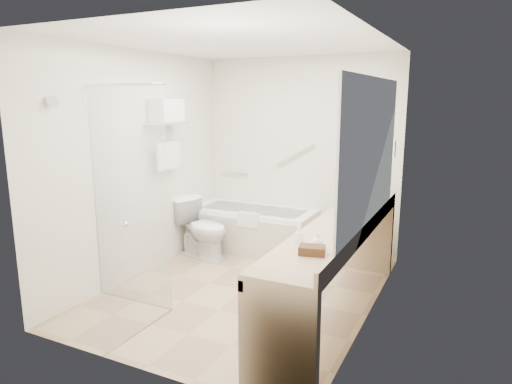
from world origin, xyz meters
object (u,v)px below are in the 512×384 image
at_px(toilet, 202,229).
at_px(amenity_basket, 312,250).
at_px(vanity_counter, 336,250).
at_px(bathtub, 253,229).
at_px(water_bottle_left, 369,194).

height_order(toilet, amenity_basket, amenity_basket).
relative_size(vanity_counter, toilet, 3.60).
height_order(bathtub, water_bottle_left, water_bottle_left).
distance_m(vanity_counter, toilet, 2.17).
distance_m(vanity_counter, water_bottle_left, 1.28).
bearing_deg(toilet, amenity_basket, -114.51).
bearing_deg(water_bottle_left, vanity_counter, -90.23).
distance_m(bathtub, vanity_counter, 2.09).
relative_size(amenity_basket, water_bottle_left, 1.13).
relative_size(vanity_counter, water_bottle_left, 15.87).
distance_m(bathtub, amenity_basket, 2.72).
bearing_deg(water_bottle_left, amenity_basket, -89.25).
bearing_deg(amenity_basket, toilet, 141.20).
xyz_separation_m(bathtub, amenity_basket, (1.56, -2.15, 0.61)).
xyz_separation_m(toilet, amenity_basket, (2.01, -1.61, 0.51)).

